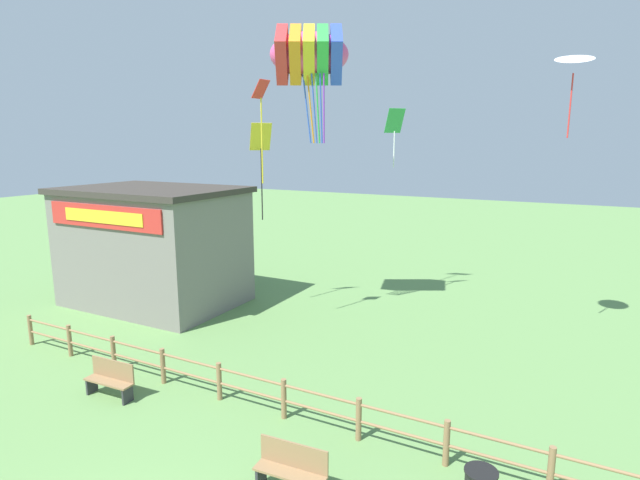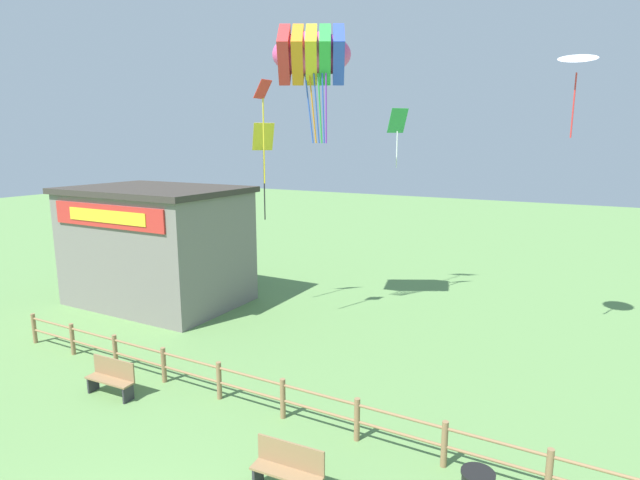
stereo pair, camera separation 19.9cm
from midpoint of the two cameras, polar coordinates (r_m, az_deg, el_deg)
wooden_fence at (r=13.31m, az=-3.83°, el=-17.34°), size 20.80×0.14×1.07m
seaside_building at (r=22.84m, az=-17.86°, el=-0.55°), size 7.41×5.13×5.08m
park_bench_near_fence at (r=10.99m, az=-3.08°, el=-24.55°), size 1.52×0.49×1.03m
park_bench_by_building at (r=15.46m, az=-22.37°, el=-14.26°), size 1.52×0.48×1.03m
kite_rainbow_parafoil at (r=19.63m, az=-0.66°, el=20.42°), size 3.61×3.31×4.35m
kite_white_delta at (r=18.54m, az=27.68°, el=17.88°), size 1.29×1.26×2.73m
kite_yellow_diamond at (r=20.30m, az=-6.19°, el=10.19°), size 0.90×0.93×3.85m
kite_red_diamond at (r=17.96m, az=-6.18°, el=14.02°), size 0.51×0.59×3.54m
kite_green_diamond at (r=21.27m, az=9.12°, el=12.73°), size 0.82×0.85×2.39m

